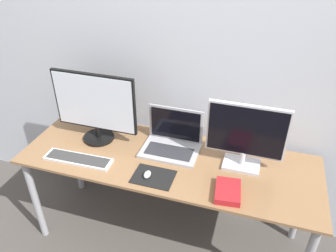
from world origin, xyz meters
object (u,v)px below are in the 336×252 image
Objects in this scene: keyboard at (78,159)px; monitor_right at (246,136)px; book at (228,191)px; mouse at (147,174)px; monitor_left at (95,107)px; laptop at (172,140)px.

monitor_right is at bearing 14.68° from keyboard.
keyboard is 2.15× the size of book.
keyboard is 0.94m from book.
book reaches higher than mouse.
monitor_left is 0.98m from monitor_right.
laptop is at bearing 30.37° from keyboard.
monitor_right is 1.25× the size of laptop.
monitor_left reaches higher than laptop.
monitor_left is 1.55× the size of laptop.
monitor_left is 8.99× the size of mouse.
laptop is 5.81× the size of mouse.
mouse reaches higher than keyboard.
mouse is (-0.05, -0.33, -0.04)m from laptop.
keyboard is (-0.53, -0.31, -0.05)m from laptop.
book is at bearing -37.48° from laptop.
keyboard is at bearing 177.87° from mouse.
laptop is 0.33m from mouse.
monitor_left is at bearing -174.48° from laptop.
monitor_left reaches higher than monitor_right.
book is (0.47, 0.00, -0.00)m from mouse.
monitor_right is 0.62m from mouse.
laptop reaches higher than mouse.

